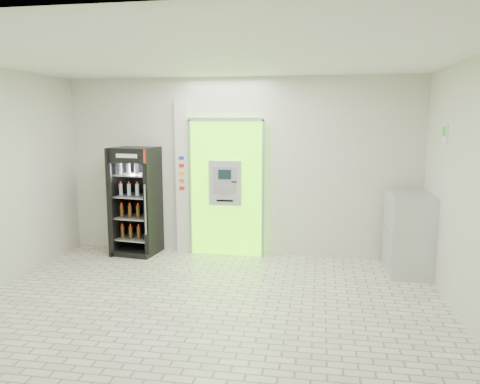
# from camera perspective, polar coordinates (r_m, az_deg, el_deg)

# --- Properties ---
(ground) EXTENTS (6.00, 6.00, 0.00)m
(ground) POSITION_cam_1_polar(r_m,az_deg,el_deg) (5.91, -4.41, -14.15)
(ground) COLOR beige
(ground) RESTS_ON ground
(room_shell) EXTENTS (6.00, 6.00, 6.00)m
(room_shell) POSITION_cam_1_polar(r_m,az_deg,el_deg) (5.45, -4.64, 3.95)
(room_shell) COLOR beige
(room_shell) RESTS_ON ground
(atm_assembly) EXTENTS (1.30, 0.24, 2.33)m
(atm_assembly) POSITION_cam_1_polar(r_m,az_deg,el_deg) (7.92, -1.65, 0.64)
(atm_assembly) COLOR #5DFF09
(atm_assembly) RESTS_ON ground
(pillar) EXTENTS (0.22, 0.11, 2.60)m
(pillar) POSITION_cam_1_polar(r_m,az_deg,el_deg) (8.12, -7.01, 1.71)
(pillar) COLOR silver
(pillar) RESTS_ON ground
(beverage_cooler) EXTENTS (0.76, 0.71, 1.84)m
(beverage_cooler) POSITION_cam_1_polar(r_m,az_deg,el_deg) (8.20, -12.56, -1.34)
(beverage_cooler) COLOR black
(beverage_cooler) RESTS_ON ground
(steel_cabinet) EXTENTS (0.63, 0.93, 1.22)m
(steel_cabinet) POSITION_cam_1_polar(r_m,az_deg,el_deg) (7.48, 19.83, -4.78)
(steel_cabinet) COLOR #B7BABF
(steel_cabinet) RESTS_ON ground
(exit_sign) EXTENTS (0.02, 0.22, 0.26)m
(exit_sign) POSITION_cam_1_polar(r_m,az_deg,el_deg) (6.86, 23.71, 6.59)
(exit_sign) COLOR white
(exit_sign) RESTS_ON room_shell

